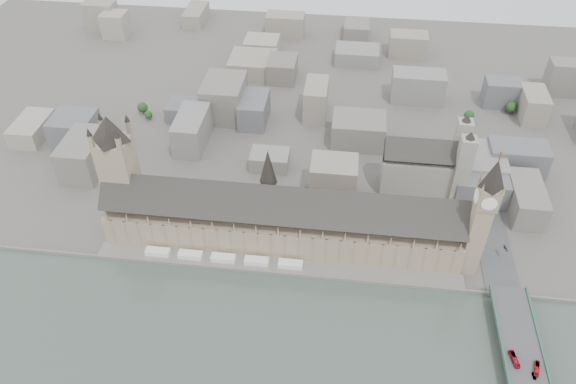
# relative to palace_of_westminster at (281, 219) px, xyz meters

# --- Properties ---
(ground) EXTENTS (900.00, 900.00, 0.00)m
(ground) POSITION_rel_palace_of_westminster_xyz_m (0.00, -19.70, -22.71)
(ground) COLOR #595651
(ground) RESTS_ON ground
(embankment_wall) EXTENTS (600.00, 1.50, 3.00)m
(embankment_wall) POSITION_rel_palace_of_westminster_xyz_m (0.00, -34.70, -21.21)
(embankment_wall) COLOR slate
(embankment_wall) RESTS_ON ground
(river_terrace) EXTENTS (270.00, 15.00, 2.00)m
(river_terrace) POSITION_rel_palace_of_westminster_xyz_m (0.00, -27.20, -21.71)
(river_terrace) COLOR slate
(river_terrace) RESTS_ON ground
(terrace_tents) EXTENTS (118.00, 7.00, 4.00)m
(terrace_tents) POSITION_rel_palace_of_westminster_xyz_m (-40.00, -26.70, -18.71)
(terrace_tents) COLOR white
(terrace_tents) RESTS_ON river_terrace
(palace_of_westminster) EXTENTS (265.00, 40.73, 55.44)m
(palace_of_westminster) POSITION_rel_palace_of_westminster_xyz_m (0.00, 0.00, 0.00)
(palace_of_westminster) COLOR tan
(palace_of_westminster) RESTS_ON ground
(elizabeth_tower) EXTENTS (17.00, 17.00, 107.50)m
(elizabeth_tower) POSITION_rel_palace_of_westminster_xyz_m (138.00, -11.70, 35.38)
(elizabeth_tower) COLOR tan
(elizabeth_tower) RESTS_ON ground
(victoria_tower) EXTENTS (30.00, 30.00, 100.00)m
(victoria_tower) POSITION_rel_palace_of_westminster_xyz_m (-122.00, 6.30, 32.50)
(victoria_tower) COLOR tan
(victoria_tower) RESTS_ON ground
(central_tower) EXTENTS (13.00, 13.00, 48.00)m
(central_tower) POSITION_rel_palace_of_westminster_xyz_m (-10.00, 6.30, 35.21)
(central_tower) COLOR gray
(central_tower) RESTS_ON ground
(westminster_abbey) EXTENTS (68.00, 36.00, 64.00)m
(westminster_abbey) POSITION_rel_palace_of_westminster_xyz_m (110.92, 75.30, 2.38)
(westminster_abbey) COLOR gray
(westminster_abbey) RESTS_ON ground
(city_skyline_inland) EXTENTS (720.00, 360.00, 38.00)m
(city_skyline_inland) POSITION_rel_palace_of_westminster_xyz_m (0.00, 225.30, -3.71)
(city_skyline_inland) COLOR gray
(city_skyline_inland) RESTS_ON ground
(park_trees) EXTENTS (110.00, 30.00, 15.00)m
(park_trees) POSITION_rel_palace_of_westminster_xyz_m (-10.00, 40.30, -15.21)
(park_trees) COLOR #1A4217
(park_trees) RESTS_ON ground
(red_bus_north) EXTENTS (5.15, 12.39, 3.36)m
(red_bus_north) POSITION_rel_palace_of_westminster_xyz_m (155.13, -93.78, -10.77)
(red_bus_north) COLOR red
(red_bus_north) RESTS_ON westminster_bridge
(red_bus_south) EXTENTS (5.44, 11.44, 3.11)m
(red_bus_south) POSITION_rel_palace_of_westminster_xyz_m (167.37, -98.68, -10.90)
(red_bus_south) COLOR red
(red_bus_south) RESTS_ON westminster_bridge
(car_silver) EXTENTS (1.99, 4.64, 1.49)m
(car_silver) POSITION_rel_palace_of_westminster_xyz_m (165.09, -103.37, -11.71)
(car_silver) COLOR gray
(car_silver) RESTS_ON westminster_bridge
(car_approach) EXTENTS (3.19, 5.86, 1.61)m
(car_approach) POSITION_rel_palace_of_westminster_xyz_m (166.23, 2.18, -11.65)
(car_approach) COLOR gray
(car_approach) RESTS_ON westminster_bridge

